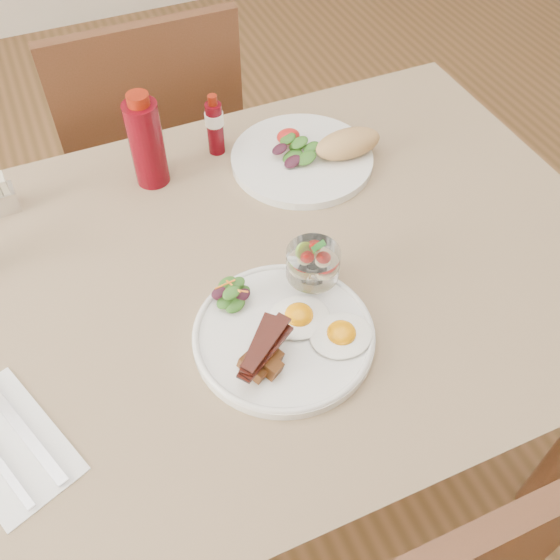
% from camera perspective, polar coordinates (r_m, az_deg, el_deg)
% --- Properties ---
extents(table, '(1.33, 0.88, 0.75)m').
position_cam_1_polar(table, '(1.12, -3.43, -2.43)').
color(table, '#582E1B').
rests_on(table, ground).
extents(chair_far, '(0.42, 0.42, 0.93)m').
position_cam_1_polar(chair_far, '(1.68, -11.58, 11.20)').
color(chair_far, '#582E1B').
rests_on(chair_far, ground).
extents(main_plate, '(0.28, 0.28, 0.02)m').
position_cam_1_polar(main_plate, '(0.96, 0.33, -5.11)').
color(main_plate, white).
rests_on(main_plate, table).
extents(fried_eggs, '(0.16, 0.17, 0.03)m').
position_cam_1_polar(fried_eggs, '(0.96, 3.66, -4.14)').
color(fried_eggs, white).
rests_on(fried_eggs, main_plate).
extents(bacon_potato_pile, '(0.10, 0.09, 0.05)m').
position_cam_1_polar(bacon_potato_pile, '(0.90, -1.50, -6.82)').
color(bacon_potato_pile, brown).
rests_on(bacon_potato_pile, main_plate).
extents(side_salad, '(0.07, 0.07, 0.04)m').
position_cam_1_polar(side_salad, '(0.98, -4.45, -1.35)').
color(side_salad, '#234F15').
rests_on(side_salad, main_plate).
extents(fruit_cup, '(0.09, 0.09, 0.09)m').
position_cam_1_polar(fruit_cup, '(0.98, 3.02, 1.53)').
color(fruit_cup, white).
rests_on(fruit_cup, main_plate).
extents(second_plate, '(0.30, 0.28, 0.07)m').
position_cam_1_polar(second_plate, '(1.25, 3.01, 11.43)').
color(second_plate, white).
rests_on(second_plate, table).
extents(ketchup_bottle, '(0.08, 0.08, 0.19)m').
position_cam_1_polar(ketchup_bottle, '(1.19, -12.12, 12.21)').
color(ketchup_bottle, '#5A050E').
rests_on(ketchup_bottle, table).
extents(hot_sauce_bottle, '(0.04, 0.04, 0.13)m').
position_cam_1_polar(hot_sauce_bottle, '(1.26, -5.98, 13.89)').
color(hot_sauce_bottle, '#5A050E').
rests_on(hot_sauce_bottle, table).
extents(napkin_cutlery, '(0.19, 0.25, 0.01)m').
position_cam_1_polar(napkin_cutlery, '(0.95, -23.54, -13.46)').
color(napkin_cutlery, white).
rests_on(napkin_cutlery, table).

